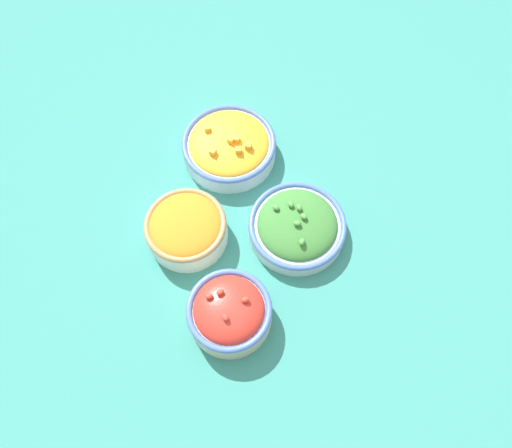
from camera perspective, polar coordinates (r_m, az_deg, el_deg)
The scene contains 5 objects.
ground_plane at distance 1.01m, azimuth -0.00°, elevation -0.74°, with size 3.00×3.00×0.00m, color #337F75.
bowl_broccoli at distance 0.99m, azimuth 4.72°, elevation -0.25°, with size 0.19×0.19×0.07m.
bowl_cherry_tomatoes at distance 0.91m, azimuth -3.06°, elevation -10.00°, with size 0.15×0.15×0.09m.
bowl_squash at distance 1.07m, azimuth -3.09°, elevation 8.89°, with size 0.20×0.20×0.07m.
bowl_carrots at distance 0.98m, azimuth -7.98°, elevation -0.47°, with size 0.16×0.16×0.07m.
Camera 1 is at (0.40, 0.16, 0.91)m, focal length 35.00 mm.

